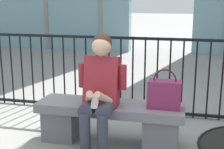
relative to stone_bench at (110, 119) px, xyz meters
The scene contains 5 objects.
ground_plane 0.27m from the stone_bench, ahead, with size 60.00×60.00×0.00m, color gray.
stone_bench is the anchor object (origin of this frame).
seated_person_with_phone 0.41m from the stone_bench, 119.63° to the right, with size 0.52×0.66×1.21m.
handbag_on_bench 0.67m from the stone_bench, ahead, with size 0.34×0.17×0.41m.
plaza_railing 1.00m from the stone_bench, 90.00° to the left, with size 7.12×0.04×1.07m.
Camera 1 is at (0.79, -3.23, 1.57)m, focal length 51.73 mm.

